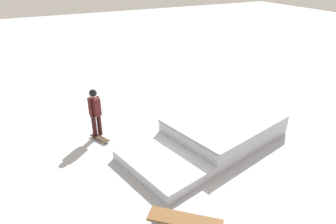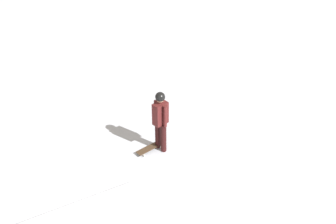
{
  "view_description": "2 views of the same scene",
  "coord_description": "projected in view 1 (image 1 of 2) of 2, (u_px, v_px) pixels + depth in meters",
  "views": [
    {
      "loc": [
        4.86,
        7.1,
        5.36
      ],
      "look_at": [
        0.87,
        -0.85,
        0.9
      ],
      "focal_mm": 31.91,
      "sensor_mm": 36.0,
      "label": 1
    },
    {
      "loc": [
        -4.06,
        -0.17,
        5.83
      ],
      "look_at": [
        3.25,
        -2.15,
        1.0
      ],
      "focal_mm": 37.03,
      "sensor_mm": 36.0,
      "label": 2
    }
  ],
  "objects": [
    {
      "name": "ground_plane",
      "position": [
        202.0,
        141.0,
        10.02
      ],
      "size": [
        60.0,
        60.0,
        0.0
      ],
      "primitive_type": "plane",
      "color": "#B2B7C1"
    },
    {
      "name": "skater",
      "position": [
        95.0,
        110.0,
        9.87
      ],
      "size": [
        0.4,
        0.44,
        1.73
      ],
      "rotation": [
        0.0,
        0.0,
        5.2
      ],
      "color": "black",
      "rests_on": "ground"
    },
    {
      "name": "park_bench",
      "position": [
        185.0,
        223.0,
        6.4
      ],
      "size": [
        1.46,
        1.36,
        0.48
      ],
      "rotation": [
        0.0,
        0.0,
        2.41
      ],
      "color": "brown",
      "rests_on": "ground"
    },
    {
      "name": "skate_ramp",
      "position": [
        215.0,
        133.0,
        9.88
      ],
      "size": [
        5.86,
        3.79,
        0.74
      ],
      "rotation": [
        0.0,
        0.0,
        0.24
      ],
      "color": "silver",
      "rests_on": "ground"
    },
    {
      "name": "skateboard",
      "position": [
        100.0,
        138.0,
        10.05
      ],
      "size": [
        0.52,
        0.81,
        0.09
      ],
      "rotation": [
        0.0,
        0.0,
        5.16
      ],
      "color": "#3F2D1E",
      "rests_on": "ground"
    }
  ]
}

